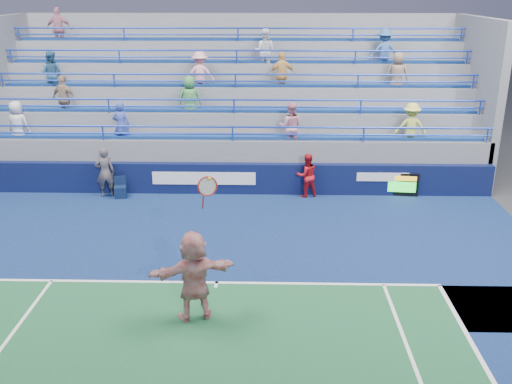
{
  "coord_description": "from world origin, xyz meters",
  "views": [
    {
      "loc": [
        1.28,
        -12.4,
        6.89
      ],
      "look_at": [
        0.91,
        2.5,
        1.5
      ],
      "focal_mm": 40.0,
      "sensor_mm": 36.0,
      "label": 1
    }
  ],
  "objects_px": {
    "serve_speed_board": "(401,185)",
    "tennis_player": "(194,276)",
    "judge_chair": "(121,191)",
    "ball_girl": "(307,175)",
    "line_judge": "(105,172)"
  },
  "relations": [
    {
      "from": "tennis_player",
      "to": "ball_girl",
      "type": "height_order",
      "value": "tennis_player"
    },
    {
      "from": "judge_chair",
      "to": "line_judge",
      "type": "distance_m",
      "value": 0.83
    },
    {
      "from": "judge_chair",
      "to": "tennis_player",
      "type": "relative_size",
      "value": 0.22
    },
    {
      "from": "serve_speed_board",
      "to": "ball_girl",
      "type": "height_order",
      "value": "ball_girl"
    },
    {
      "from": "line_judge",
      "to": "ball_girl",
      "type": "xyz_separation_m",
      "value": [
        6.93,
        0.17,
        -0.11
      ]
    },
    {
      "from": "serve_speed_board",
      "to": "ball_girl",
      "type": "bearing_deg",
      "value": -177.65
    },
    {
      "from": "serve_speed_board",
      "to": "line_judge",
      "type": "height_order",
      "value": "line_judge"
    },
    {
      "from": "tennis_player",
      "to": "line_judge",
      "type": "distance_m",
      "value": 8.63
    },
    {
      "from": "serve_speed_board",
      "to": "judge_chair",
      "type": "xyz_separation_m",
      "value": [
        -9.71,
        -0.4,
        -0.18
      ]
    },
    {
      "from": "judge_chair",
      "to": "line_judge",
      "type": "relative_size",
      "value": 0.41
    },
    {
      "from": "judge_chair",
      "to": "tennis_player",
      "type": "height_order",
      "value": "tennis_player"
    },
    {
      "from": "judge_chair",
      "to": "line_judge",
      "type": "xyz_separation_m",
      "value": [
        -0.51,
        0.09,
        0.65
      ]
    },
    {
      "from": "serve_speed_board",
      "to": "tennis_player",
      "type": "xyz_separation_m",
      "value": [
        -6.17,
        -7.93,
        0.61
      ]
    },
    {
      "from": "serve_speed_board",
      "to": "judge_chair",
      "type": "bearing_deg",
      "value": -177.65
    },
    {
      "from": "ball_girl",
      "to": "line_judge",
      "type": "bearing_deg",
      "value": -14.86
    }
  ]
}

